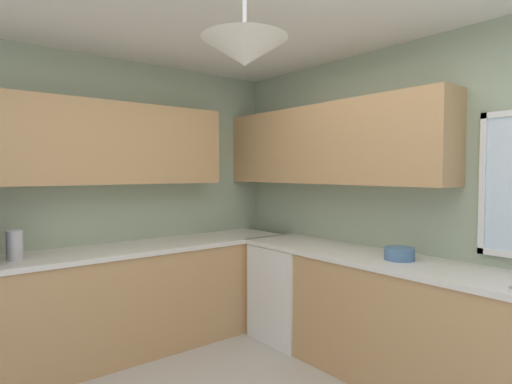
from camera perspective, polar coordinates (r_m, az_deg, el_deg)
The scene contains 6 objects.
room_shell at distance 3.17m, azimuth -1.74°, elevation 7.84°, with size 4.29×3.59×2.64m.
counter_run_left at distance 3.88m, azimuth -18.00°, elevation -13.85°, with size 0.65×3.20×0.91m.
counter_run_back at distance 3.30m, azimuth 22.12°, elevation -16.94°, with size 3.38×0.65×0.91m.
dishwasher at distance 4.06m, azimuth 4.91°, elevation -13.31°, with size 0.60×0.60×0.87m, color white.
kettle at distance 3.55m, azimuth -29.89°, elevation -6.27°, with size 0.11×0.11×0.22m, color #B7B7BC.
bowl at distance 3.28m, azimuth 18.85°, elevation -7.92°, with size 0.22×0.22×0.09m, color #4C7099.
Camera 1 is at (1.71, -1.29, 1.56)m, focal length 29.53 mm.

